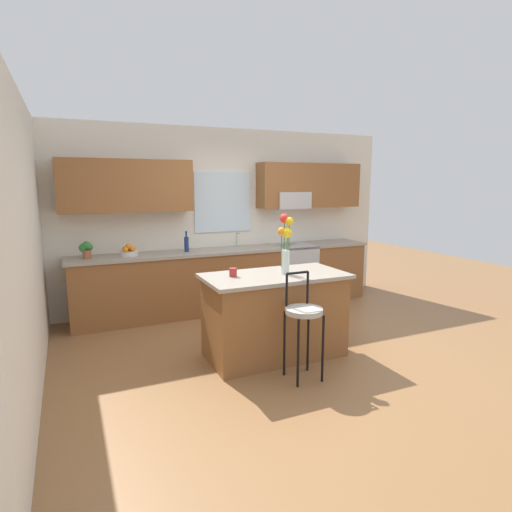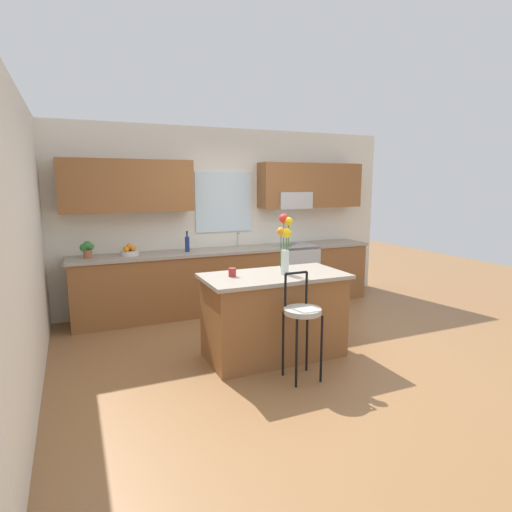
{
  "view_description": "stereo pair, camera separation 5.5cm",
  "coord_description": "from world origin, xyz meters",
  "px_view_note": "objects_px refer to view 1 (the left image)",
  "views": [
    {
      "loc": [
        -2.19,
        -4.1,
        1.88
      ],
      "look_at": [
        -0.09,
        0.55,
        1.0
      ],
      "focal_mm": 29.52,
      "sensor_mm": 36.0,
      "label": 1
    },
    {
      "loc": [
        -2.14,
        -4.13,
        1.88
      ],
      "look_at": [
        -0.09,
        0.55,
        1.0
      ],
      "focal_mm": 29.52,
      "sensor_mm": 36.0,
      "label": 2
    }
  ],
  "objects_px": {
    "oven_range": "(293,273)",
    "fruit_bowl_oranges": "(129,252)",
    "kitchen_island": "(275,315)",
    "mug_ceramic": "(233,272)",
    "potted_plant_small": "(86,249)",
    "bar_stool_near": "(303,316)",
    "flower_vase": "(286,240)",
    "bottle_olive_oil": "(186,244)"
  },
  "relations": [
    {
      "from": "flower_vase",
      "to": "bottle_olive_oil",
      "type": "xyz_separation_m",
      "value": [
        -0.58,
        1.89,
        -0.26
      ]
    },
    {
      "from": "kitchen_island",
      "to": "potted_plant_small",
      "type": "relative_size",
      "value": 6.88
    },
    {
      "from": "bar_stool_near",
      "to": "bottle_olive_oil",
      "type": "distance_m",
      "value": 2.54
    },
    {
      "from": "oven_range",
      "to": "kitchen_island",
      "type": "bearing_deg",
      "value": -124.48
    },
    {
      "from": "oven_range",
      "to": "fruit_bowl_oranges",
      "type": "height_order",
      "value": "fruit_bowl_oranges"
    },
    {
      "from": "fruit_bowl_oranges",
      "to": "flower_vase",
      "type": "bearing_deg",
      "value": -53.8
    },
    {
      "from": "kitchen_island",
      "to": "mug_ceramic",
      "type": "relative_size",
      "value": 17.13
    },
    {
      "from": "kitchen_island",
      "to": "potted_plant_small",
      "type": "bearing_deg",
      "value": 134.09
    },
    {
      "from": "oven_range",
      "to": "potted_plant_small",
      "type": "relative_size",
      "value": 4.11
    },
    {
      "from": "mug_ceramic",
      "to": "potted_plant_small",
      "type": "bearing_deg",
      "value": 127.17
    },
    {
      "from": "mug_ceramic",
      "to": "potted_plant_small",
      "type": "distance_m",
      "value": 2.24
    },
    {
      "from": "kitchen_island",
      "to": "flower_vase",
      "type": "relative_size",
      "value": 2.39
    },
    {
      "from": "mug_ceramic",
      "to": "bottle_olive_oil",
      "type": "relative_size",
      "value": 0.3
    },
    {
      "from": "oven_range",
      "to": "kitchen_island",
      "type": "relative_size",
      "value": 0.6
    },
    {
      "from": "kitchen_island",
      "to": "fruit_bowl_oranges",
      "type": "height_order",
      "value": "fruit_bowl_oranges"
    },
    {
      "from": "bar_stool_near",
      "to": "bottle_olive_oil",
      "type": "xyz_separation_m",
      "value": [
        -0.47,
        2.47,
        0.4
      ]
    },
    {
      "from": "bar_stool_near",
      "to": "mug_ceramic",
      "type": "relative_size",
      "value": 11.58
    },
    {
      "from": "flower_vase",
      "to": "mug_ceramic",
      "type": "xyz_separation_m",
      "value": [
        -0.56,
        0.11,
        -0.33
      ]
    },
    {
      "from": "oven_range",
      "to": "kitchen_island",
      "type": "height_order",
      "value": "same"
    },
    {
      "from": "bar_stool_near",
      "to": "mug_ceramic",
      "type": "distance_m",
      "value": 0.89
    },
    {
      "from": "kitchen_island",
      "to": "mug_ceramic",
      "type": "xyz_separation_m",
      "value": [
        -0.45,
        0.08,
        0.5
      ]
    },
    {
      "from": "oven_range",
      "to": "bar_stool_near",
      "type": "distance_m",
      "value": 2.75
    },
    {
      "from": "bottle_olive_oil",
      "to": "oven_range",
      "type": "bearing_deg",
      "value": -0.82
    },
    {
      "from": "kitchen_island",
      "to": "bottle_olive_oil",
      "type": "distance_m",
      "value": 2.0
    },
    {
      "from": "flower_vase",
      "to": "fruit_bowl_oranges",
      "type": "height_order",
      "value": "flower_vase"
    },
    {
      "from": "kitchen_island",
      "to": "mug_ceramic",
      "type": "bearing_deg",
      "value": 170.04
    },
    {
      "from": "bar_stool_near",
      "to": "potted_plant_small",
      "type": "xyz_separation_m",
      "value": [
        -1.8,
        2.47,
        0.41
      ]
    },
    {
      "from": "oven_range",
      "to": "bottle_olive_oil",
      "type": "height_order",
      "value": "bottle_olive_oil"
    },
    {
      "from": "oven_range",
      "to": "fruit_bowl_oranges",
      "type": "xyz_separation_m",
      "value": [
        -2.53,
        0.03,
        0.52
      ]
    },
    {
      "from": "flower_vase",
      "to": "oven_range",
      "type": "bearing_deg",
      "value": 58.28
    },
    {
      "from": "mug_ceramic",
      "to": "flower_vase",
      "type": "bearing_deg",
      "value": -10.69
    },
    {
      "from": "mug_ceramic",
      "to": "fruit_bowl_oranges",
      "type": "relative_size",
      "value": 0.37
    },
    {
      "from": "oven_range",
      "to": "bar_stool_near",
      "type": "relative_size",
      "value": 0.88
    },
    {
      "from": "flower_vase",
      "to": "potted_plant_small",
      "type": "relative_size",
      "value": 2.88
    },
    {
      "from": "bar_stool_near",
      "to": "flower_vase",
      "type": "relative_size",
      "value": 1.61
    },
    {
      "from": "flower_vase",
      "to": "fruit_bowl_oranges",
      "type": "bearing_deg",
      "value": 126.2
    },
    {
      "from": "kitchen_island",
      "to": "fruit_bowl_oranges",
      "type": "distance_m",
      "value": 2.31
    },
    {
      "from": "fruit_bowl_oranges",
      "to": "bottle_olive_oil",
      "type": "height_order",
      "value": "bottle_olive_oil"
    },
    {
      "from": "bar_stool_near",
      "to": "potted_plant_small",
      "type": "height_order",
      "value": "potted_plant_small"
    },
    {
      "from": "oven_range",
      "to": "bar_stool_near",
      "type": "height_order",
      "value": "bar_stool_near"
    },
    {
      "from": "oven_range",
      "to": "flower_vase",
      "type": "xyz_separation_m",
      "value": [
        -1.15,
        -1.86,
        0.83
      ]
    },
    {
      "from": "flower_vase",
      "to": "mug_ceramic",
      "type": "distance_m",
      "value": 0.66
    }
  ]
}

